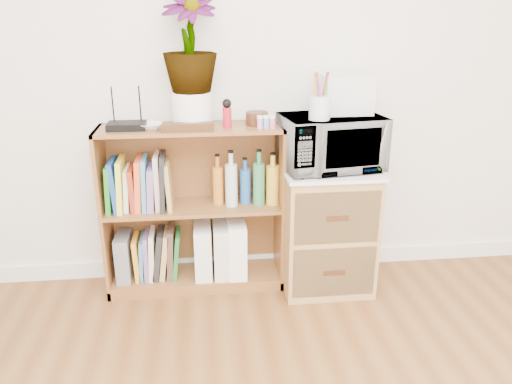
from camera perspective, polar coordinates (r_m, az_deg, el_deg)
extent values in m
cube|color=white|center=(3.17, -0.36, -7.93)|extent=(4.00, 0.02, 0.10)
cube|color=brown|center=(2.85, -7.11, -1.98)|extent=(1.00, 0.30, 0.95)
cube|color=#9E7542|center=(2.91, 7.96, -4.19)|extent=(0.50, 0.45, 0.70)
imported|color=white|center=(2.73, 8.52, 5.63)|extent=(0.57, 0.43, 0.29)
cylinder|color=silver|center=(2.59, 7.29, 9.52)|extent=(0.11, 0.11, 0.12)
cube|color=silver|center=(2.77, 10.22, 10.96)|extent=(0.26, 0.21, 0.20)
cube|color=black|center=(2.71, -14.54, 7.33)|extent=(0.20, 0.14, 0.04)
imported|color=silver|center=(2.69, -11.96, 7.38)|extent=(0.13, 0.13, 0.03)
cylinder|color=white|center=(2.71, -7.29, 9.37)|extent=(0.21, 0.21, 0.18)
imported|color=#29682F|center=(2.67, -7.62, 16.56)|extent=(0.28, 0.28, 0.50)
cube|color=#3D2010|center=(2.60, -7.77, 7.36)|extent=(0.26, 0.07, 0.04)
cylinder|color=red|center=(2.66, -3.33, 8.48)|extent=(0.05, 0.05, 0.11)
cylinder|color=#35200E|center=(2.73, 0.11, 8.41)|extent=(0.12, 0.12, 0.07)
cube|color=pink|center=(2.63, 1.17, 7.77)|extent=(0.10, 0.04, 0.05)
cube|color=slate|center=(2.99, -14.83, -7.08)|extent=(0.08, 0.21, 0.27)
cube|color=white|center=(2.94, -6.08, -6.58)|extent=(0.10, 0.25, 0.31)
cube|color=silver|center=(2.94, -3.92, -6.48)|extent=(0.10, 0.25, 0.31)
cube|color=white|center=(2.94, -2.26, -6.24)|extent=(0.10, 0.26, 0.33)
cube|color=#228125|center=(2.84, -16.31, 0.64)|extent=(0.04, 0.20, 0.26)
cube|color=#194597|center=(2.83, -15.73, 0.85)|extent=(0.04, 0.20, 0.28)
cube|color=yellow|center=(2.82, -15.12, 0.94)|extent=(0.04, 0.20, 0.29)
cube|color=silver|center=(2.83, -14.45, 0.42)|extent=(0.04, 0.20, 0.23)
cube|color=maroon|center=(2.82, -13.83, 0.50)|extent=(0.03, 0.20, 0.24)
cube|color=#E45828|center=(2.81, -13.20, 1.00)|extent=(0.05, 0.20, 0.29)
cube|color=teal|center=(2.81, -12.57, 1.05)|extent=(0.04, 0.20, 0.29)
cube|color=slate|center=(2.81, -11.85, 0.59)|extent=(0.05, 0.20, 0.24)
cube|color=beige|center=(2.80, -11.18, 1.25)|extent=(0.03, 0.20, 0.30)
cube|color=black|center=(2.79, -10.56, 1.32)|extent=(0.04, 0.20, 0.31)
cube|color=tan|center=(2.80, -9.94, 0.91)|extent=(0.04, 0.20, 0.27)
cylinder|color=#C67225|center=(2.79, -4.37, 1.27)|extent=(0.06, 0.06, 0.28)
cylinder|color=silver|center=(2.79, -2.88, 1.59)|extent=(0.07, 0.07, 0.31)
cylinder|color=#225BA3|center=(2.80, -1.23, 1.16)|extent=(0.06, 0.06, 0.26)
cylinder|color=#328952|center=(2.80, 0.27, 1.74)|extent=(0.07, 0.07, 0.31)
cylinder|color=gold|center=(2.81, 1.83, 1.58)|extent=(0.07, 0.07, 0.29)
cube|color=orange|center=(2.99, -13.39, -7.20)|extent=(0.04, 0.19, 0.25)
cube|color=teal|center=(2.98, -12.84, -7.22)|extent=(0.03, 0.19, 0.25)
cube|color=slate|center=(2.98, -12.33, -7.01)|extent=(0.03, 0.19, 0.27)
cube|color=beige|center=(2.97, -11.74, -6.91)|extent=(0.04, 0.19, 0.28)
cube|color=#242424|center=(2.97, -11.07, -6.87)|extent=(0.07, 0.19, 0.28)
cube|color=tan|center=(2.97, -10.38, -6.91)|extent=(0.07, 0.19, 0.28)
cube|color=#4E352D|center=(2.96, -9.71, -6.68)|extent=(0.05, 0.19, 0.30)
cube|color=#1C6A2A|center=(2.96, -9.06, -6.93)|extent=(0.05, 0.19, 0.27)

